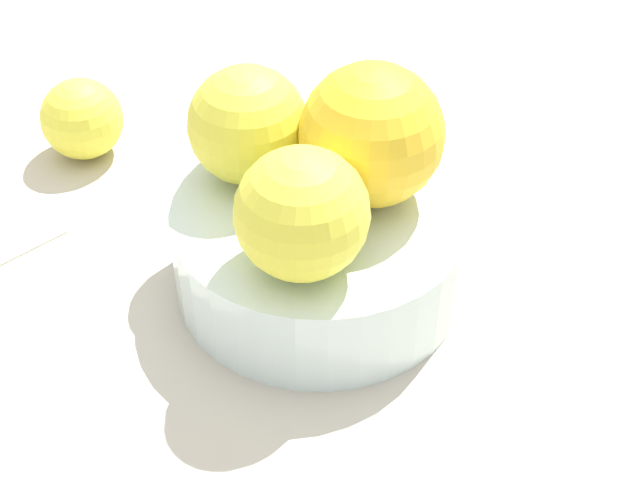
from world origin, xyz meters
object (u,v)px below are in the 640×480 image
(fruit_bowl, at_px, (320,249))
(orange_loose_0, at_px, (82,119))
(orange_in_bowl_0, at_px, (372,135))
(orange_in_bowl_2, at_px, (248,125))
(orange_in_bowl_1, at_px, (302,214))

(fruit_bowl, relative_size, orange_loose_0, 3.01)
(orange_in_bowl_0, bearing_deg, orange_in_bowl_2, 94.94)
(fruit_bowl, distance_m, orange_in_bowl_2, 0.09)
(orange_in_bowl_0, relative_size, orange_in_bowl_1, 1.16)
(orange_in_bowl_0, xyz_separation_m, orange_loose_0, (0.05, 0.24, -0.07))
(orange_in_bowl_2, bearing_deg, fruit_bowl, -110.22)
(orange_in_bowl_2, bearing_deg, orange_in_bowl_1, -138.41)
(fruit_bowl, height_order, orange_in_bowl_0, orange_in_bowl_0)
(orange_in_bowl_1, distance_m, orange_loose_0, 0.26)
(orange_in_bowl_1, bearing_deg, orange_in_bowl_0, -11.85)
(fruit_bowl, distance_m, orange_in_bowl_1, 0.08)
(orange_in_bowl_0, height_order, orange_loose_0, orange_in_bowl_0)
(orange_in_bowl_0, height_order, orange_in_bowl_1, orange_in_bowl_0)
(orange_in_bowl_1, distance_m, orange_in_bowl_2, 0.09)
(fruit_bowl, height_order, orange_in_bowl_2, orange_in_bowl_2)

